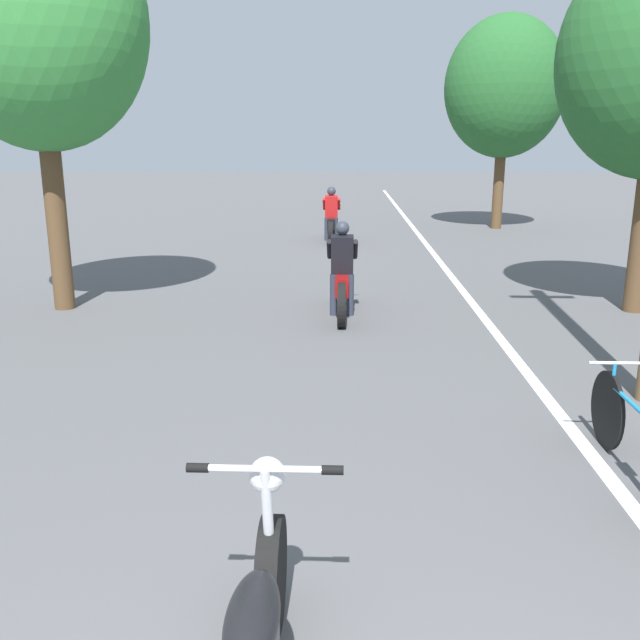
{
  "coord_description": "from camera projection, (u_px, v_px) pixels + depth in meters",
  "views": [
    {
      "loc": [
        0.18,
        -1.35,
        2.61
      ],
      "look_at": [
        -0.06,
        5.15,
        0.9
      ],
      "focal_mm": 38.0,
      "sensor_mm": 36.0,
      "label": 1
    }
  ],
  "objects": [
    {
      "name": "roadside_tree_right_far",
      "position": [
        505.0,
        88.0,
        20.12
      ],
      "size": [
        3.58,
        3.22,
        6.26
      ],
      "color": "#513A23",
      "rests_on": "ground"
    },
    {
      "name": "roadside_tree_left",
      "position": [
        37.0,
        23.0,
        9.9
      ],
      "size": [
        3.24,
        2.92,
        6.19
      ],
      "color": "#513A23",
      "rests_on": "ground"
    },
    {
      "name": "lane_stripe_edge",
      "position": [
        444.0,
        267.0,
        14.6
      ],
      "size": [
        0.14,
        48.0,
        0.01
      ],
      "primitive_type": "cube",
      "color": "white",
      "rests_on": "ground"
    },
    {
      "name": "motorcycle_rider_lead",
      "position": [
        342.0,
        280.0,
        10.46
      ],
      "size": [
        0.5,
        2.15,
        1.45
      ],
      "color": "black",
      "rests_on": "ground"
    },
    {
      "name": "bicycle_parked",
      "position": [
        634.0,
        433.0,
        5.38
      ],
      "size": [
        0.44,
        1.78,
        0.81
      ],
      "color": "black",
      "rests_on": "ground"
    },
    {
      "name": "motorcycle_rider_far",
      "position": [
        331.0,
        220.0,
        18.48
      ],
      "size": [
        0.5,
        2.09,
        1.45
      ],
      "color": "black",
      "rests_on": "ground"
    }
  ]
}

